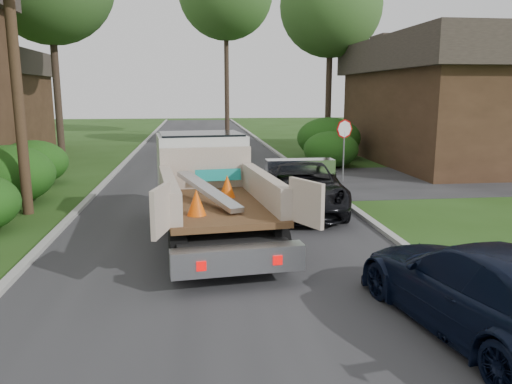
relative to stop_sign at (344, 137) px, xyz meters
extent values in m
plane|color=#224112|center=(-5.20, -9.00, -1.78)|extent=(120.00, 120.00, 0.00)
cube|color=#28282B|center=(-5.20, 1.00, -1.77)|extent=(8.00, 90.00, 0.02)
cube|color=#28282B|center=(6.80, 0.00, -1.77)|extent=(16.00, 7.00, 0.02)
cube|color=#9E9E99|center=(-9.30, 1.00, -1.72)|extent=(0.20, 90.00, 0.12)
cube|color=#9E9E99|center=(-1.10, 1.00, -1.72)|extent=(0.20, 90.00, 0.12)
cylinder|color=slate|center=(0.00, 0.00, -0.78)|extent=(0.06, 0.06, 2.00)
cylinder|color=#B20A0A|center=(0.00, 0.00, 0.32)|extent=(0.71, 0.32, 0.76)
cylinder|color=#382619|center=(-10.70, -4.00, 3.22)|extent=(0.30, 0.30, 10.00)
cube|color=#362316|center=(7.80, 5.00, 0.47)|extent=(9.00, 12.00, 4.50)
cube|color=#332B26|center=(7.80, 5.00, 3.52)|extent=(9.72, 12.96, 1.60)
cube|color=#332B26|center=(7.80, 5.00, 4.32)|extent=(9.72, 1.80, 0.20)
ellipsoid|color=#114710|center=(-11.70, -2.50, -0.84)|extent=(2.86, 2.86, 1.87)
ellipsoid|color=#114710|center=(-12.00, 1.00, -0.93)|extent=(2.60, 2.60, 1.70)
ellipsoid|color=#114710|center=(0.60, 4.00, -0.93)|extent=(2.60, 2.60, 1.70)
ellipsoid|color=#114710|center=(1.30, 7.00, -0.67)|extent=(3.38, 3.38, 2.21)
cylinder|color=#2D2119|center=(-12.70, 8.00, 2.72)|extent=(0.36, 0.36, 9.00)
cylinder|color=#2D2119|center=(2.30, 11.00, 2.47)|extent=(0.36, 0.36, 8.50)
sphere|color=#2E561F|center=(2.30, 11.00, 6.72)|extent=(6.00, 6.00, 6.00)
cylinder|color=#2D2119|center=(-3.20, 21.00, 3.72)|extent=(0.36, 0.36, 11.00)
cylinder|color=black|center=(-6.59, -5.78, -1.31)|extent=(0.41, 0.97, 0.94)
cylinder|color=black|center=(-4.62, -5.57, -1.31)|extent=(0.41, 0.97, 0.94)
cylinder|color=black|center=(-6.17, -9.73, -1.31)|extent=(0.41, 0.97, 0.94)
cylinder|color=black|center=(-4.19, -9.52, -1.31)|extent=(0.41, 0.97, 0.94)
cube|color=black|center=(-5.40, -7.54, -1.13)|extent=(2.73, 6.25, 0.25)
cube|color=silver|center=(-5.64, -5.36, -0.21)|extent=(2.49, 2.12, 1.62)
cube|color=black|center=(-5.64, -5.36, 0.36)|extent=(2.31, 1.94, 0.57)
cube|color=#472D19|center=(-5.33, -8.27, -0.73)|extent=(2.69, 3.98, 0.13)
cube|color=beige|center=(-5.53, -6.40, -0.16)|extent=(2.30, 0.35, 1.04)
cube|color=beige|center=(-6.36, -8.38, -0.37)|extent=(0.64, 3.56, 0.63)
cube|color=beige|center=(-4.29, -8.16, -0.37)|extent=(0.64, 3.56, 0.63)
cube|color=silver|center=(-5.08, -10.50, -1.20)|extent=(2.43, 0.62, 0.47)
cube|color=#B20505|center=(-5.74, -10.76, -1.20)|extent=(0.17, 0.06, 0.17)
cube|color=#B20505|center=(-4.39, -10.62, -1.20)|extent=(0.17, 0.06, 0.17)
cube|color=beige|center=(-6.40, -10.49, -0.26)|extent=(0.31, 0.93, 0.84)
cube|color=beige|center=(-3.80, -10.21, -0.26)|extent=(0.49, 0.88, 0.84)
cube|color=silver|center=(-5.54, -8.19, -0.38)|extent=(1.39, 2.59, 0.48)
cone|color=#F2590A|center=(-5.80, -9.27, -0.41)|extent=(0.41, 0.41, 0.52)
cone|color=#F2590A|center=(-5.08, -7.62, -0.41)|extent=(0.41, 0.41, 0.52)
cube|color=#148C84|center=(-5.24, -6.63, -0.30)|extent=(1.15, 0.22, 0.29)
imported|color=black|center=(-2.63, -4.50, -1.04)|extent=(3.25, 5.59, 1.46)
imported|color=black|center=(-1.68, -12.55, -1.09)|extent=(2.61, 4.96, 1.37)
camera|label=1|loc=(-5.80, -18.94, 1.72)|focal=35.00mm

